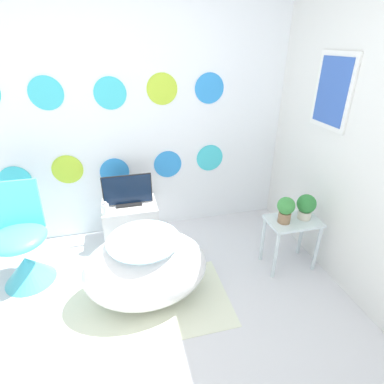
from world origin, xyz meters
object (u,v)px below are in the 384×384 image
object	(u,v)px
vase	(106,209)
potted_plant_left	(286,209)
bathtub	(146,268)
potted_plant_right	(306,206)
tv	(128,192)
chair	(24,253)

from	to	relation	value
vase	potted_plant_left	bearing A→B (deg)	-23.15
potted_plant_left	bathtub	bearing A→B (deg)	-176.47
bathtub	potted_plant_left	xyz separation A→B (m)	(1.22, 0.08, 0.33)
vase	potted_plant_right	bearing A→B (deg)	-20.17
tv	chair	bearing A→B (deg)	-156.45
tv	vase	world-z (taller)	tv
chair	tv	distance (m)	1.05
vase	potted_plant_left	size ratio (longest dim) A/B	0.55
chair	potted_plant_left	size ratio (longest dim) A/B	3.73
vase	bathtub	bearing A→B (deg)	-67.95
bathtub	potted_plant_left	bearing A→B (deg)	3.53
vase	potted_plant_left	world-z (taller)	potted_plant_left
potted_plant_left	chair	bearing A→B (deg)	170.18
chair	potted_plant_right	xyz separation A→B (m)	(2.43, -0.37, 0.34)
potted_plant_left	potted_plant_right	size ratio (longest dim) A/B	1.04
chair	tv	bearing A→B (deg)	23.55
tv	bathtub	bearing A→B (deg)	-85.47
bathtub	potted_plant_right	world-z (taller)	potted_plant_right
chair	potted_plant_left	bearing A→B (deg)	-9.82
potted_plant_left	vase	bearing A→B (deg)	156.85
potted_plant_left	potted_plant_right	world-z (taller)	potted_plant_left
bathtub	tv	xyz separation A→B (m)	(-0.07, 0.86, 0.27)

